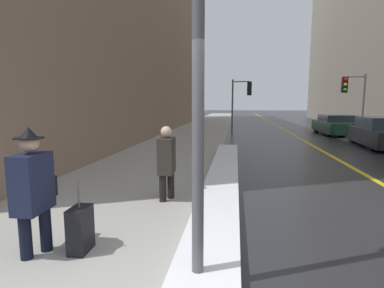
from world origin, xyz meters
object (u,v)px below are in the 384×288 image
pedestrian_nearside (167,160)px  rolling_suitcase (80,230)px  parked_car_black (382,133)px  parked_car_dark_green (336,125)px  traffic_light_far (352,92)px  pedestrian_in_fedora (33,187)px  lamp_post (198,14)px  traffic_light_near (243,94)px

pedestrian_nearside → rolling_suitcase: (-0.63, -2.22, -0.51)m
parked_car_black → parked_car_dark_green: size_ratio=1.00×
traffic_light_far → pedestrian_in_fedora: traffic_light_far is taller
pedestrian_in_fedora → pedestrian_nearside: size_ratio=1.11×
lamp_post → traffic_light_near: (0.82, 17.57, -0.22)m
parked_car_dark_green → lamp_post: bearing=158.8°
traffic_light_near → parked_car_black: bearing=-44.4°
lamp_post → traffic_light_far: bearing=66.2°
pedestrian_in_fedora → parked_car_dark_green: 18.32m
traffic_light_near → traffic_light_far: bearing=-14.3°
traffic_light_near → pedestrian_nearside: bearing=-93.7°
traffic_light_far → pedestrian_in_fedora: (-9.02, -15.25, -1.68)m
rolling_suitcase → parked_car_black: bearing=140.3°
traffic_light_far → parked_car_dark_green: (-0.45, 0.95, -1.98)m
parked_car_dark_green → traffic_light_near: bearing=80.3°
traffic_light_near → parked_car_dark_green: 6.04m
rolling_suitcase → pedestrian_in_fedora: bearing=-76.3°
lamp_post → pedestrian_nearside: bearing=109.2°
lamp_post → pedestrian_nearside: (-0.96, 2.76, -1.91)m
lamp_post → pedestrian_nearside: size_ratio=3.06×
traffic_light_far → pedestrian_nearside: size_ratio=2.41×
lamp_post → traffic_light_far: lamp_post is taller
traffic_light_far → parked_car_dark_green: traffic_light_far is taller
pedestrian_nearside → traffic_light_far: bearing=146.8°
pedestrian_nearside → parked_car_black: 11.36m
rolling_suitcase → pedestrian_nearside: bearing=162.4°
pedestrian_nearside → parked_car_black: (7.64, 8.40, -0.20)m
traffic_light_far → parked_car_black: (-0.23, -4.49, -1.95)m
lamp_post → traffic_light_far: 17.11m
traffic_light_far → lamp_post: bearing=63.4°
pedestrian_nearside → parked_car_black: bearing=135.9°
parked_car_black → parked_car_dark_green: parked_car_black is taller
traffic_light_near → rolling_suitcase: 17.34m
parked_car_black → lamp_post: bearing=152.8°
parked_car_black → parked_car_dark_green: bearing=6.0°
pedestrian_nearside → parked_car_dark_green: pedestrian_nearside is taller
lamp_post → traffic_light_near: lamp_post is taller
pedestrian_in_fedora → parked_car_black: (8.78, 10.76, -0.27)m
pedestrian_nearside → parked_car_dark_green: bearing=150.0°
traffic_light_far → pedestrian_in_fedora: size_ratio=2.18×
traffic_light_near → parked_car_black: traffic_light_near is taller
pedestrian_in_fedora → pedestrian_nearside: bearing=152.4°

